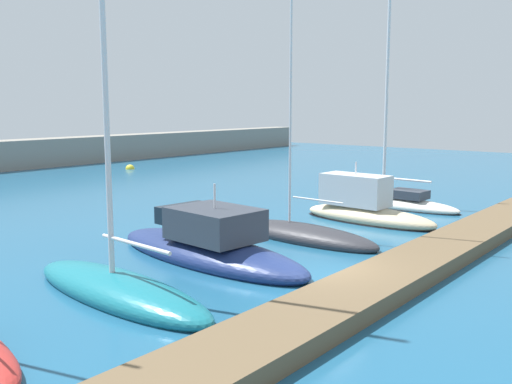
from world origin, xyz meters
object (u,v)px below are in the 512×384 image
object	(u,v)px
sailboat_teal_third	(118,286)
sailboat_charcoal_fifth	(304,234)
sailboat_ivory_seventh	(398,202)
motorboat_navy_fourth	(208,247)
mooring_buoy_yellow	(130,169)
motorboat_sand_sixth	(364,208)

from	to	relation	value
sailboat_teal_third	sailboat_charcoal_fifth	bearing A→B (deg)	-86.39
sailboat_ivory_seventh	motorboat_navy_fourth	bearing A→B (deg)	90.42
mooring_buoy_yellow	motorboat_sand_sixth	bearing A→B (deg)	-105.95
motorboat_navy_fourth	mooring_buoy_yellow	size ratio (longest dim) A/B	12.30
sailboat_charcoal_fifth	mooring_buoy_yellow	world-z (taller)	sailboat_charcoal_fifth
sailboat_charcoal_fifth	mooring_buoy_yellow	xyz separation A→B (m)	(13.67, 28.84, -0.24)
motorboat_navy_fourth	sailboat_ivory_seventh	bearing A→B (deg)	-87.17
sailboat_charcoal_fifth	sailboat_ivory_seventh	xyz separation A→B (m)	(10.26, 0.32, 0.10)
motorboat_navy_fourth	sailboat_charcoal_fifth	world-z (taller)	sailboat_charcoal_fifth
sailboat_teal_third	motorboat_navy_fourth	xyz separation A→B (m)	(5.01, 0.88, 0.14)
sailboat_teal_third	mooring_buoy_yellow	size ratio (longest dim) A/B	19.69
sailboat_teal_third	sailboat_ivory_seventh	size ratio (longest dim) A/B	1.27
sailboat_teal_third	mooring_buoy_yellow	distance (m)	37.28
sailboat_charcoal_fifth	sailboat_ivory_seventh	world-z (taller)	sailboat_charcoal_fifth
motorboat_navy_fourth	motorboat_sand_sixth	xyz separation A→B (m)	(10.49, -1.07, 0.20)
sailboat_ivory_seventh	mooring_buoy_yellow	size ratio (longest dim) A/B	15.49
sailboat_teal_third	mooring_buoy_yellow	bearing A→B (deg)	-35.32
sailboat_teal_third	motorboat_navy_fourth	distance (m)	5.09
motorboat_sand_sixth	mooring_buoy_yellow	size ratio (longest dim) A/B	8.99
sailboat_charcoal_fifth	sailboat_teal_third	bearing A→B (deg)	92.12
motorboat_navy_fourth	sailboat_ivory_seventh	distance (m)	15.36
motorboat_navy_fourth	mooring_buoy_yellow	distance (m)	33.57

